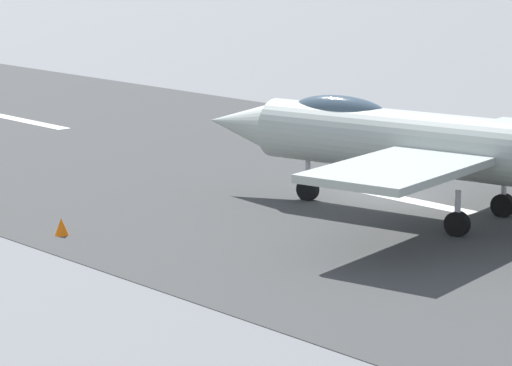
{
  "coord_description": "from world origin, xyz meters",
  "views": [
    {
      "loc": [
        -28.15,
        31.56,
        8.97
      ],
      "look_at": [
        -3.26,
        9.12,
        2.2
      ],
      "focal_mm": 87.27,
      "sensor_mm": 36.0,
      "label": 1
    }
  ],
  "objects": [
    {
      "name": "fighter_jet",
      "position": [
        -3.07,
        1.58,
        2.47
      ],
      "size": [
        16.88,
        13.95,
        5.67
      ],
      "color": "#A8AFA9",
      "rests_on": "ground"
    },
    {
      "name": "marker_cone_mid",
      "position": [
        2.79,
        11.56,
        0.28
      ],
      "size": [
        0.44,
        0.44,
        0.55
      ],
      "primitive_type": "cone",
      "color": "orange",
      "rests_on": "ground"
    },
    {
      "name": "ground_plane",
      "position": [
        0.0,
        0.0,
        0.0
      ],
      "size": [
        400.0,
        400.0,
        0.0
      ],
      "primitive_type": "plane",
      "color": "slate"
    },
    {
      "name": "runway_strip",
      "position": [
        -0.02,
        0.0,
        0.01
      ],
      "size": [
        240.0,
        26.0,
        0.02
      ],
      "color": "#3F4040",
      "rests_on": "ground"
    }
  ]
}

